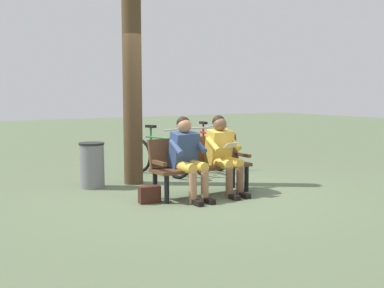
{
  "coord_description": "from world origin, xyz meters",
  "views": [
    {
      "loc": [
        3.73,
        5.86,
        1.56
      ],
      "look_at": [
        -0.01,
        -0.21,
        0.75
      ],
      "focal_mm": 43.29,
      "sensor_mm": 36.0,
      "label": 1
    }
  ],
  "objects_px": {
    "bench": "(199,161)",
    "tree_trunk": "(132,69)",
    "bicycle_red": "(207,150)",
    "person_reading": "(223,151)",
    "bicycle_orange": "(158,156)",
    "person_companion": "(187,154)",
    "bicycle_black": "(187,153)",
    "litter_bin": "(92,165)",
    "handbag": "(150,194)"
  },
  "relations": [
    {
      "from": "person_companion",
      "to": "bicycle_black",
      "type": "distance_m",
      "value": 2.37
    },
    {
      "from": "person_companion",
      "to": "bicycle_black",
      "type": "relative_size",
      "value": 0.71
    },
    {
      "from": "bench",
      "to": "bicycle_orange",
      "type": "bearing_deg",
      "value": -97.68
    },
    {
      "from": "bicycle_black",
      "to": "person_companion",
      "type": "bearing_deg",
      "value": -31.23
    },
    {
      "from": "tree_trunk",
      "to": "bicycle_red",
      "type": "relative_size",
      "value": 2.3
    },
    {
      "from": "litter_bin",
      "to": "bicycle_black",
      "type": "xyz_separation_m",
      "value": [
        -2.12,
        -0.52,
        -0.01
      ]
    },
    {
      "from": "tree_trunk",
      "to": "litter_bin",
      "type": "bearing_deg",
      "value": -1.85
    },
    {
      "from": "bench",
      "to": "person_reading",
      "type": "distance_m",
      "value": 0.39
    },
    {
      "from": "tree_trunk",
      "to": "bicycle_black",
      "type": "bearing_deg",
      "value": -158.66
    },
    {
      "from": "bench",
      "to": "litter_bin",
      "type": "distance_m",
      "value": 1.81
    },
    {
      "from": "tree_trunk",
      "to": "bicycle_orange",
      "type": "height_order",
      "value": "tree_trunk"
    },
    {
      "from": "person_reading",
      "to": "bicycle_black",
      "type": "relative_size",
      "value": 0.71
    },
    {
      "from": "bicycle_orange",
      "to": "person_companion",
      "type": "bearing_deg",
      "value": -31.29
    },
    {
      "from": "bicycle_red",
      "to": "bicycle_black",
      "type": "distance_m",
      "value": 0.64
    },
    {
      "from": "person_reading",
      "to": "bicycle_orange",
      "type": "distance_m",
      "value": 1.93
    },
    {
      "from": "person_reading",
      "to": "person_companion",
      "type": "distance_m",
      "value": 0.64
    },
    {
      "from": "bench",
      "to": "bicycle_red",
      "type": "xyz_separation_m",
      "value": [
        -1.5,
        -2.04,
        -0.15
      ]
    },
    {
      "from": "bench",
      "to": "tree_trunk",
      "type": "xyz_separation_m",
      "value": [
        0.5,
        -1.3,
        1.42
      ]
    },
    {
      "from": "person_companion",
      "to": "bench",
      "type": "bearing_deg",
      "value": -152.9
    },
    {
      "from": "bicycle_red",
      "to": "bench",
      "type": "bearing_deg",
      "value": -30.42
    },
    {
      "from": "bicycle_red",
      "to": "person_companion",
      "type": "bearing_deg",
      "value": -33.5
    },
    {
      "from": "person_reading",
      "to": "bicycle_orange",
      "type": "xyz_separation_m",
      "value": [
        0.13,
        -1.9,
        -0.31
      ]
    },
    {
      "from": "bicycle_red",
      "to": "bicycle_black",
      "type": "bearing_deg",
      "value": -66.18
    },
    {
      "from": "person_companion",
      "to": "bicycle_red",
      "type": "distance_m",
      "value": 2.88
    },
    {
      "from": "bench",
      "to": "bicycle_orange",
      "type": "distance_m",
      "value": 1.76
    },
    {
      "from": "person_companion",
      "to": "handbag",
      "type": "bearing_deg",
      "value": -8.14
    },
    {
      "from": "bench",
      "to": "handbag",
      "type": "bearing_deg",
      "value": 5.12
    },
    {
      "from": "person_companion",
      "to": "litter_bin",
      "type": "distance_m",
      "value": 1.77
    },
    {
      "from": "bicycle_orange",
      "to": "bench",
      "type": "bearing_deg",
      "value": -22.7
    },
    {
      "from": "person_companion",
      "to": "bicycle_orange",
      "type": "bearing_deg",
      "value": -106.27
    },
    {
      "from": "person_reading",
      "to": "litter_bin",
      "type": "xyz_separation_m",
      "value": [
        1.55,
        -1.48,
        -0.29
      ]
    },
    {
      "from": "handbag",
      "to": "bicycle_orange",
      "type": "height_order",
      "value": "bicycle_orange"
    },
    {
      "from": "handbag",
      "to": "tree_trunk",
      "type": "xyz_separation_m",
      "value": [
        -0.4,
        -1.4,
        1.81
      ]
    },
    {
      "from": "person_companion",
      "to": "tree_trunk",
      "type": "height_order",
      "value": "tree_trunk"
    },
    {
      "from": "bench",
      "to": "bicycle_black",
      "type": "xyz_separation_m",
      "value": [
        -0.89,
        -1.84,
        -0.15
      ]
    },
    {
      "from": "bicycle_black",
      "to": "bicycle_orange",
      "type": "bearing_deg",
      "value": -82.0
    },
    {
      "from": "bicycle_black",
      "to": "bicycle_orange",
      "type": "xyz_separation_m",
      "value": [
        0.7,
        0.1,
        0.0
      ]
    },
    {
      "from": "bicycle_red",
      "to": "bicycle_orange",
      "type": "distance_m",
      "value": 1.34
    },
    {
      "from": "bench",
      "to": "bicycle_black",
      "type": "relative_size",
      "value": 0.96
    },
    {
      "from": "bicycle_orange",
      "to": "bicycle_red",
      "type": "bearing_deg",
      "value": 86.49
    },
    {
      "from": "bench",
      "to": "person_companion",
      "type": "relative_size",
      "value": 1.34
    },
    {
      "from": "person_companion",
      "to": "bicycle_red",
      "type": "relative_size",
      "value": 0.72
    },
    {
      "from": "bicycle_red",
      "to": "person_reading",
      "type": "bearing_deg",
      "value": -22.26
    },
    {
      "from": "person_companion",
      "to": "tree_trunk",
      "type": "xyz_separation_m",
      "value": [
        0.19,
        -1.47,
        1.26
      ]
    },
    {
      "from": "bicycle_red",
      "to": "bicycle_black",
      "type": "height_order",
      "value": "same"
    },
    {
      "from": "litter_bin",
      "to": "bicycle_black",
      "type": "relative_size",
      "value": 0.44
    },
    {
      "from": "tree_trunk",
      "to": "bicycle_red",
      "type": "distance_m",
      "value": 2.65
    },
    {
      "from": "person_reading",
      "to": "person_companion",
      "type": "relative_size",
      "value": 1.0
    },
    {
      "from": "handbag",
      "to": "bicycle_orange",
      "type": "relative_size",
      "value": 0.18
    },
    {
      "from": "person_reading",
      "to": "handbag",
      "type": "bearing_deg",
      "value": -3.92
    }
  ]
}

